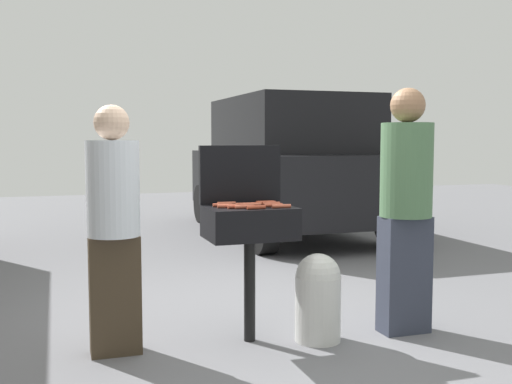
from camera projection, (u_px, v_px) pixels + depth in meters
name	position (u px, v px, depth m)	size (l,w,h in m)	color
ground_plane	(250.00, 332.00, 4.47)	(24.00, 24.00, 0.00)	slate
bbq_grill	(250.00, 228.00, 4.20)	(0.60, 0.44, 0.94)	black
grill_lid_open	(240.00, 175.00, 4.38)	(0.60, 0.05, 0.42)	black
hot_dog_0	(244.00, 204.00, 4.22)	(0.03, 0.03, 0.13)	#C6593D
hot_dog_1	(252.00, 205.00, 4.19)	(0.03, 0.03, 0.13)	#C6593D
hot_dog_2	(265.00, 202.00, 4.36)	(0.03, 0.03, 0.13)	#AD4228
hot_dog_3	(256.00, 207.00, 4.04)	(0.03, 0.03, 0.13)	#AD4228
hot_dog_4	(227.00, 206.00, 4.12)	(0.03, 0.03, 0.13)	#C6593D
hot_dog_5	(267.00, 203.00, 4.33)	(0.03, 0.03, 0.13)	#B74C33
hot_dog_6	(271.00, 204.00, 4.26)	(0.03, 0.03, 0.13)	#B74C33
hot_dog_7	(260.00, 204.00, 4.27)	(0.03, 0.03, 0.13)	#AD4228
hot_dog_8	(245.00, 207.00, 4.07)	(0.03, 0.03, 0.13)	#C6593D
hot_dog_9	(222.00, 205.00, 4.18)	(0.03, 0.03, 0.13)	#B74C33
hot_dog_10	(273.00, 205.00, 4.17)	(0.03, 0.03, 0.13)	#B74C33
hot_dog_11	(281.00, 206.00, 4.11)	(0.03, 0.03, 0.13)	#C6593D
hot_dog_12	(237.00, 206.00, 4.09)	(0.03, 0.03, 0.13)	#B74C33
hot_dog_13	(226.00, 204.00, 4.28)	(0.03, 0.03, 0.13)	#C6593D
propane_tank	(318.00, 296.00, 4.25)	(0.32, 0.32, 0.62)	silver
person_left	(114.00, 220.00, 3.94)	(0.34, 0.34, 1.63)	#3F3323
person_right	(406.00, 201.00, 4.39)	(0.37, 0.37, 1.77)	#333847
parked_minivan	(288.00, 165.00, 9.11)	(2.05, 4.41, 2.02)	black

